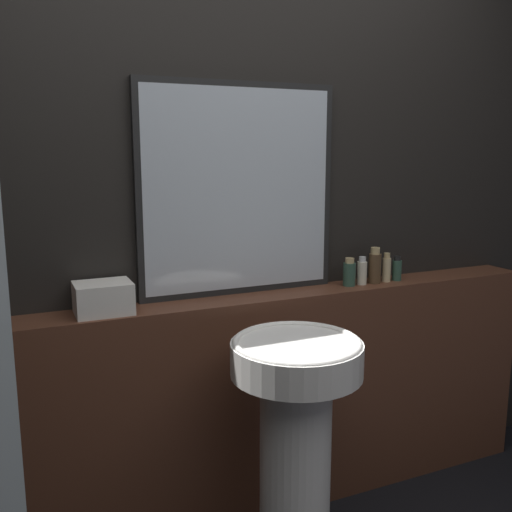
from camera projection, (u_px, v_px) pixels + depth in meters
name	position (u px, v px, depth m)	size (l,w,h in m)	color
wall_back	(253.00, 218.00, 2.38)	(8.00, 0.06, 2.50)	black
vanity_counter	(266.00, 404.00, 2.41)	(2.62, 0.20, 0.95)	#512D1E
pedestal_sink	(296.00, 436.00, 1.97)	(0.45, 0.45, 0.91)	silver
mirror	(239.00, 190.00, 2.28)	(0.84, 0.03, 0.85)	black
towel_stack	(103.00, 298.00, 2.05)	(0.20, 0.16, 0.11)	silver
shampoo_bottle	(349.00, 273.00, 2.47)	(0.05, 0.05, 0.12)	#2D4C3D
conditioner_bottle	(362.00, 272.00, 2.50)	(0.04, 0.04, 0.12)	beige
lotion_bottle	(375.00, 267.00, 2.52)	(0.06, 0.06, 0.16)	#4C3823
body_wash_bottle	(386.00, 268.00, 2.55)	(0.04, 0.04, 0.13)	#C6B284
hand_soap_bottle	(397.00, 269.00, 2.57)	(0.04, 0.04, 0.11)	#2D4C3D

